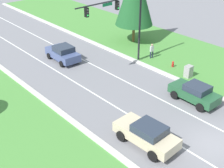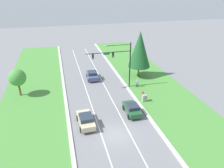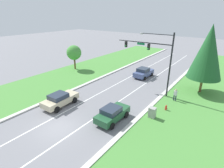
{
  "view_description": "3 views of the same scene",
  "coord_description": "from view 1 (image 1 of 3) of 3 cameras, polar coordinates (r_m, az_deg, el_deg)",
  "views": [
    {
      "loc": [
        -16.06,
        -7.83,
        13.63
      ],
      "look_at": [
        -0.56,
        9.67,
        0.89
      ],
      "focal_mm": 50.0,
      "sensor_mm": 36.0,
      "label": 1
    },
    {
      "loc": [
        -6.09,
        -21.66,
        17.63
      ],
      "look_at": [
        2.45,
        11.44,
        1.69
      ],
      "focal_mm": 35.0,
      "sensor_mm": 36.0,
      "label": 2
    },
    {
      "loc": [
        12.77,
        -8.44,
        10.52
      ],
      "look_at": [
        -0.8,
        10.13,
        1.11
      ],
      "focal_mm": 28.0,
      "sensor_mm": 36.0,
      "label": 3
    }
  ],
  "objects": [
    {
      "name": "ground_plane",
      "position": [
        22.47,
        18.0,
        -10.44
      ],
      "size": [
        160.0,
        160.0,
        0.0
      ],
      "primitive_type": "plane",
      "color": "slate"
    },
    {
      "name": "slate_blue_sedan",
      "position": [
        33.23,
        -8.97,
        5.59
      ],
      "size": [
        2.25,
        4.3,
        1.68
      ],
      "rotation": [
        0.0,
        0.0,
        -0.04
      ],
      "color": "#475684",
      "rests_on": "ground_plane"
    },
    {
      "name": "traffic_signal_mast",
      "position": [
        30.04,
        2.29,
        12.97
      ],
      "size": [
        7.88,
        0.41,
        8.38
      ],
      "color": "black",
      "rests_on": "ground_plane"
    },
    {
      "name": "pedestrian",
      "position": [
        33.52,
        7.29,
        6.1
      ],
      "size": [
        0.42,
        0.29,
        1.69
      ],
      "rotation": [
        0.0,
        0.0,
        2.94
      ],
      "color": "#232842",
      "rests_on": "ground_plane"
    },
    {
      "name": "utility_cabinet",
      "position": [
        30.2,
        13.8,
        2.17
      ],
      "size": [
        0.7,
        0.6,
        1.23
      ],
      "color": "#9E9E99",
      "rests_on": "ground_plane"
    },
    {
      "name": "fire_hydrant",
      "position": [
        32.04,
        11.06,
        3.53
      ],
      "size": [
        0.34,
        0.2,
        0.7
      ],
      "color": "red",
      "rests_on": "ground_plane"
    },
    {
      "name": "lane_stripe_inner_left",
      "position": [
        21.22,
        15.35,
        -12.63
      ],
      "size": [
        0.14,
        81.0,
        0.01
      ],
      "color": "white",
      "rests_on": "ground_plane"
    },
    {
      "name": "champagne_sedan",
      "position": [
        21.03,
        6.36,
        -9.08
      ],
      "size": [
        2.23,
        4.57,
        1.62
      ],
      "rotation": [
        0.0,
        0.0,
        0.04
      ],
      "color": "beige",
      "rests_on": "ground_plane"
    },
    {
      "name": "forest_sedan",
      "position": [
        26.35,
        14.88,
        -1.55
      ],
      "size": [
        2.02,
        4.15,
        1.6
      ],
      "rotation": [
        0.0,
        0.0,
        -0.02
      ],
      "color": "#235633",
      "rests_on": "ground_plane"
    }
  ]
}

